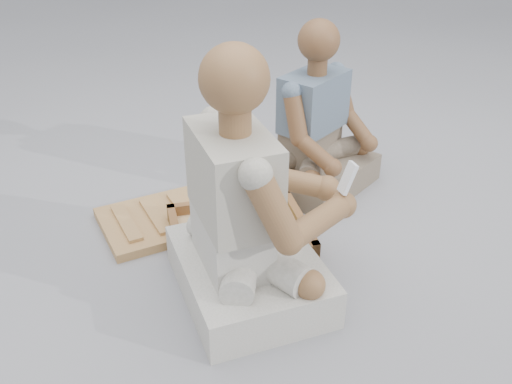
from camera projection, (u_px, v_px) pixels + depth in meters
name	position (u px, v px, depth m)	size (l,w,h in m)	color
ground	(295.00, 279.00, 2.20)	(60.00, 60.00, 0.00)	gray
carved_panel	(172.00, 217.00, 2.54)	(0.60, 0.40, 0.04)	#AB7242
tool_tray	(240.00, 233.00, 2.35)	(0.63, 0.54, 0.07)	brown
chisel_0	(263.00, 247.00, 2.24)	(0.19, 0.14, 0.02)	silver
chisel_1	(264.00, 206.00, 2.50)	(0.21, 0.11, 0.02)	silver
chisel_2	(253.00, 218.00, 2.44)	(0.21, 0.09, 0.02)	silver
chisel_3	(285.00, 226.00, 2.36)	(0.22, 0.04, 0.02)	silver
chisel_4	(228.00, 228.00, 2.35)	(0.12, 0.20, 0.02)	silver
chisel_5	(269.00, 226.00, 2.36)	(0.18, 0.15, 0.02)	silver
chisel_6	(281.00, 234.00, 2.32)	(0.22, 0.03, 0.02)	silver
chisel_7	(221.00, 235.00, 2.31)	(0.11, 0.21, 0.02)	silver
chisel_8	(252.00, 225.00, 2.38)	(0.12, 0.20, 0.02)	silver
chisel_9	(241.00, 237.00, 2.30)	(0.22, 0.03, 0.02)	silver
wood_chip_0	(189.00, 216.00, 2.58)	(0.02, 0.01, 0.00)	#DBC381
wood_chip_1	(305.00, 269.00, 2.25)	(0.02, 0.01, 0.00)	#DBC381
wood_chip_2	(244.00, 259.00, 2.30)	(0.02, 0.01, 0.00)	#DBC381
wood_chip_3	(263.00, 229.00, 2.49)	(0.02, 0.01, 0.00)	#DBC381
wood_chip_4	(280.00, 196.00, 2.73)	(0.02, 0.01, 0.00)	#DBC381
wood_chip_5	(297.00, 250.00, 2.36)	(0.02, 0.01, 0.00)	#DBC381
wood_chip_6	(231.00, 230.00, 2.48)	(0.02, 0.01, 0.00)	#DBC381
wood_chip_7	(268.00, 280.00, 2.19)	(0.02, 0.01, 0.00)	#DBC381
wood_chip_8	(237.00, 202.00, 2.68)	(0.02, 0.01, 0.00)	#DBC381
wood_chip_9	(216.00, 269.00, 2.25)	(0.02, 0.01, 0.00)	#DBC381
wood_chip_10	(209.00, 254.00, 2.33)	(0.02, 0.01, 0.00)	#DBC381
craftsman	(247.00, 220.00, 1.97)	(0.65, 0.64, 0.94)	beige
companion	(318.00, 135.00, 2.70)	(0.64, 0.59, 0.81)	#786656
mobile_phone	(348.00, 178.00, 1.96)	(0.06, 0.05, 0.11)	white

